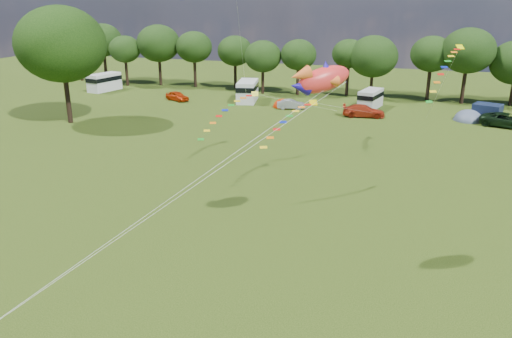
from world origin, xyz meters
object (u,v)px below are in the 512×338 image
(car_b, at_px, (291,104))
(campervan_b, at_px, (247,90))
(big_tree, at_px, (61,44))
(car_d, at_px, (507,120))
(fish_kite, at_px, (320,79))
(car_c, at_px, (364,111))
(campervan_a, at_px, (104,82))
(tent_greyblue, at_px, (468,120))
(car_a, at_px, (177,96))
(campervan_c, at_px, (371,98))
(tent_orange, at_px, (283,107))

(car_b, xyz_separation_m, campervan_b, (-7.25, 3.04, 0.93))
(big_tree, distance_m, campervan_b, 25.50)
(car_d, bearing_deg, fish_kite, 175.35)
(big_tree, distance_m, car_c, 36.32)
(campervan_a, distance_m, tent_greyblue, 53.55)
(car_a, xyz_separation_m, tent_greyblue, (38.80, 0.29, -0.65))
(car_b, distance_m, campervan_c, 10.64)
(car_a, xyz_separation_m, fish_kite, (28.31, -37.77, 9.27))
(tent_orange, bearing_deg, tent_greyblue, -1.06)
(campervan_b, bearing_deg, car_a, 94.06)
(car_a, distance_m, car_b, 16.94)
(car_d, bearing_deg, campervan_b, 99.14)
(car_c, xyz_separation_m, campervan_c, (0.14, 5.66, 0.56))
(campervan_a, bearing_deg, car_c, -87.65)
(car_b, relative_size, car_c, 0.71)
(campervan_a, bearing_deg, car_b, -87.02)
(car_a, xyz_separation_m, car_b, (16.94, -0.21, -0.04))
(campervan_a, xyz_separation_m, campervan_b, (24.32, -0.74, 0.11))
(car_d, bearing_deg, big_tree, 123.49)
(car_b, bearing_deg, tent_greyblue, -106.57)
(big_tree, height_order, car_a, big_tree)
(campervan_c, relative_size, fish_kite, 1.57)
(big_tree, bearing_deg, campervan_c, 31.40)
(fish_kite, bearing_deg, car_c, 50.87)
(car_b, xyz_separation_m, campervan_c, (9.82, 4.04, 0.68))
(campervan_a, height_order, tent_greyblue, campervan_a)
(tent_orange, bearing_deg, campervan_b, 160.08)
(car_a, xyz_separation_m, car_c, (26.62, -1.83, 0.08))
(car_d, bearing_deg, car_c, 107.20)
(car_b, relative_size, campervan_c, 0.67)
(car_c, bearing_deg, tent_greyblue, -88.30)
(tent_orange, distance_m, tent_greyblue, 23.27)
(campervan_c, bearing_deg, fish_kite, -166.97)
(car_a, height_order, campervan_c, campervan_c)
(tent_orange, bearing_deg, big_tree, -141.86)
(big_tree, xyz_separation_m, car_c, (32.39, 14.19, -8.27))
(campervan_b, height_order, fish_kite, fish_kite)
(car_d, xyz_separation_m, fish_kite, (-14.38, -35.96, 9.15))
(campervan_c, bearing_deg, tent_orange, 116.44)
(campervan_b, bearing_deg, car_b, -125.01)
(car_d, xyz_separation_m, tent_orange, (-27.16, 2.53, -0.77))
(tent_orange, distance_m, fish_kite, 41.75)
(fish_kite, bearing_deg, car_b, 65.02)
(car_d, xyz_separation_m, campervan_c, (-15.93, 5.65, 0.51))
(car_c, relative_size, tent_greyblue, 1.30)
(car_b, distance_m, car_d, 25.81)
(fish_kite, bearing_deg, tent_greyblue, 32.76)
(campervan_a, bearing_deg, tent_greyblue, -83.72)
(car_d, xyz_separation_m, tent_greyblue, (-3.89, 2.10, -0.77))
(car_d, relative_size, campervan_b, 0.92)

